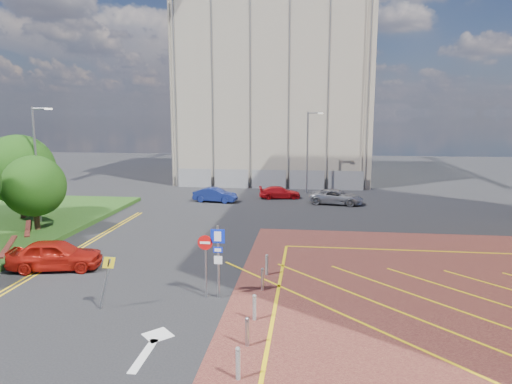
% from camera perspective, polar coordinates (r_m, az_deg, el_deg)
% --- Properties ---
extents(ground, '(140.00, 140.00, 0.00)m').
position_cam_1_polar(ground, '(19.51, -6.76, -14.03)').
color(ground, black).
rests_on(ground, ground).
extents(tree_c, '(4.00, 4.00, 4.90)m').
position_cam_1_polar(tree_c, '(32.95, -25.99, 0.67)').
color(tree_c, '#3D2B1C').
rests_on(tree_c, grass_bed).
extents(tree_d, '(5.00, 5.00, 6.08)m').
position_cam_1_polar(tree_d, '(37.00, -27.49, 2.52)').
color(tree_d, '#3D2B1C').
rests_on(tree_d, grass_bed).
extents(lamp_left_far, '(1.53, 0.16, 8.00)m').
position_cam_1_polar(lamp_left_far, '(34.95, -25.69, 3.59)').
color(lamp_left_far, '#9EA0A8').
rests_on(lamp_left_far, grass_bed).
extents(lamp_back, '(1.53, 0.16, 8.00)m').
position_cam_1_polar(lamp_back, '(45.46, 6.54, 5.34)').
color(lamp_back, '#9EA0A8').
rests_on(lamp_back, ground).
extents(sign_cluster, '(1.17, 0.12, 3.20)m').
position_cam_1_polar(sign_cluster, '(19.66, -5.35, -7.73)').
color(sign_cluster, '#9EA0A8').
rests_on(sign_cluster, ground).
extents(warning_sign, '(0.74, 0.42, 2.25)m').
position_cam_1_polar(warning_sign, '(19.51, -18.18, -9.96)').
color(warning_sign, '#9EA0A8').
rests_on(warning_sign, ground).
extents(bollard_row, '(0.14, 11.14, 0.90)m').
position_cam_1_polar(bollard_row, '(17.43, -0.48, -15.28)').
color(bollard_row, '#9EA0A8').
rests_on(bollard_row, forecourt).
extents(construction_building, '(21.20, 19.20, 22.00)m').
position_cam_1_polar(construction_building, '(57.57, 2.59, 12.94)').
color(construction_building, gray).
rests_on(construction_building, ground).
extents(construction_fence, '(21.60, 0.06, 2.00)m').
position_cam_1_polar(construction_fence, '(47.93, 2.79, 1.58)').
color(construction_fence, gray).
rests_on(construction_fence, ground).
extents(car_red_left, '(4.81, 2.70, 1.54)m').
position_cam_1_polar(car_red_left, '(25.50, -23.78, -7.19)').
color(car_red_left, '#AD180E').
rests_on(car_red_left, ground).
extents(car_blue_back, '(4.02, 1.85, 1.28)m').
position_cam_1_polar(car_blue_back, '(41.02, -5.13, -0.36)').
color(car_blue_back, navy).
rests_on(car_blue_back, ground).
extents(car_red_back, '(4.04, 2.15, 1.12)m').
position_cam_1_polar(car_red_back, '(42.63, 2.98, -0.05)').
color(car_red_back, red).
rests_on(car_red_back, ground).
extents(car_silver_back, '(4.91, 2.88, 1.28)m').
position_cam_1_polar(car_silver_back, '(40.51, 9.99, -0.59)').
color(car_silver_back, '#9A9AA0').
rests_on(car_silver_back, ground).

